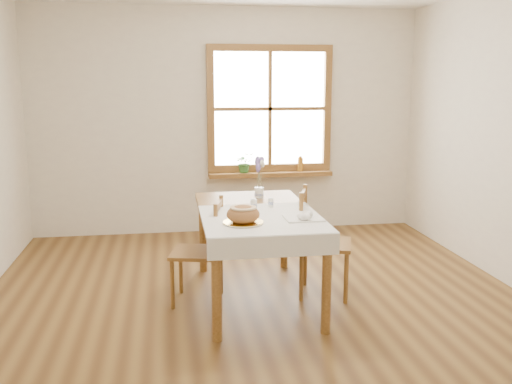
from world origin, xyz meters
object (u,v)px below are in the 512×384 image
Objects in this scene: dining_table at (256,220)px; chair_left at (197,251)px; chair_right at (325,242)px; bread_plate at (243,223)px; flower_vase at (259,193)px.

dining_table is 1.87× the size of chair_left.
chair_left is 1.07m from chair_right.
bread_plate is 0.95m from flower_vase.
chair_left is 0.66m from bread_plate.
chair_right reaches higher than flower_vase.
chair_right reaches higher than dining_table.
chair_left reaches higher than dining_table.
flower_vase is at bearing 77.79° from dining_table.
chair_left is 0.95× the size of chair_right.
chair_right reaches higher than chair_left.
bread_plate is (-0.75, -0.46, 0.31)m from chair_right.
flower_vase is at bearing 65.41° from chair_right.
chair_right reaches higher than bread_plate.
dining_table is at bearing 70.08° from bread_plate.
chair_left is 3.03× the size of bread_plate.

